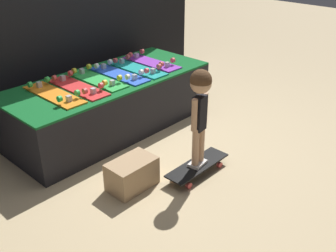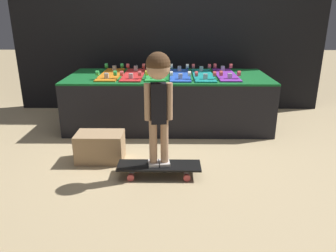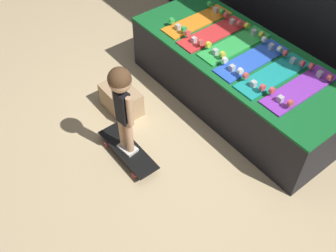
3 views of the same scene
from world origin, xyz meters
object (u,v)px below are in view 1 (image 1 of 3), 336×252
at_px(skateboard_orange_on_rack, 54,94).
at_px(skateboard_on_floor, 197,166).
at_px(skateboard_green_on_rack, 97,79).
at_px(storage_box, 132,174).
at_px(skateboard_red_on_rack, 78,87).
at_px(child, 200,101).
at_px(skateboard_blue_on_rack, 119,74).
at_px(skateboard_teal_on_rack, 137,68).
at_px(skateboard_purple_on_rack, 151,62).

height_order(skateboard_orange_on_rack, skateboard_on_floor, skateboard_orange_on_rack).
relative_size(skateboard_green_on_rack, storage_box, 1.84).
distance_m(skateboard_red_on_rack, child, 1.24).
height_order(skateboard_orange_on_rack, skateboard_green_on_rack, same).
bearing_deg(child, skateboard_orange_on_rack, 107.52).
xyz_separation_m(skateboard_orange_on_rack, skateboard_blue_on_rack, (0.73, -0.03, 0.00)).
height_order(skateboard_blue_on_rack, child, child).
xyz_separation_m(skateboard_blue_on_rack, storage_box, (-0.68, -0.92, -0.45)).
xyz_separation_m(skateboard_green_on_rack, skateboard_teal_on_rack, (0.49, -0.05, 0.00)).
bearing_deg(skateboard_purple_on_rack, skateboard_on_floor, -118.90).
distance_m(skateboard_blue_on_rack, child, 1.21).
relative_size(skateboard_blue_on_rack, skateboard_teal_on_rack, 1.00).
bearing_deg(skateboard_red_on_rack, skateboard_teal_on_rack, -1.33).
distance_m(skateboard_green_on_rack, skateboard_on_floor, 1.32).
bearing_deg(skateboard_green_on_rack, storage_box, -114.60).
distance_m(skateboard_red_on_rack, skateboard_blue_on_rack, 0.49).
distance_m(skateboard_teal_on_rack, child, 1.26).
distance_m(skateboard_green_on_rack, skateboard_blue_on_rack, 0.25).
bearing_deg(skateboard_on_floor, skateboard_blue_on_rack, 81.41).
height_order(skateboard_on_floor, storage_box, storage_box).
bearing_deg(skateboard_red_on_rack, skateboard_blue_on_rack, -1.18).
xyz_separation_m(skateboard_teal_on_rack, child, (-0.42, -1.18, 0.12)).
bearing_deg(storage_box, skateboard_blue_on_rack, 53.32).
bearing_deg(skateboard_green_on_rack, skateboard_orange_on_rack, -178.38).
distance_m(skateboard_orange_on_rack, skateboard_blue_on_rack, 0.74).
height_order(child, storage_box, child).
height_order(skateboard_blue_on_rack, storage_box, skateboard_blue_on_rack).
height_order(skateboard_green_on_rack, skateboard_purple_on_rack, same).
xyz_separation_m(skateboard_teal_on_rack, skateboard_on_floor, (-0.42, -1.18, -0.49)).
height_order(skateboard_teal_on_rack, skateboard_on_floor, skateboard_teal_on_rack).
bearing_deg(skateboard_green_on_rack, skateboard_teal_on_rack, -5.44).
distance_m(skateboard_green_on_rack, storage_box, 1.14).
height_order(skateboard_red_on_rack, skateboard_teal_on_rack, same).
bearing_deg(skateboard_purple_on_rack, skateboard_blue_on_rack, -177.07).
relative_size(skateboard_blue_on_rack, child, 0.85).
distance_m(skateboard_blue_on_rack, skateboard_purple_on_rack, 0.49).
bearing_deg(child, skateboard_blue_on_rack, 74.32).
bearing_deg(skateboard_blue_on_rack, skateboard_on_floor, -98.59).
relative_size(skateboard_orange_on_rack, child, 0.85).
height_order(skateboard_orange_on_rack, child, child).
bearing_deg(skateboard_orange_on_rack, skateboard_blue_on_rack, -2.01).
height_order(skateboard_green_on_rack, storage_box, skateboard_green_on_rack).
bearing_deg(storage_box, skateboard_on_floor, -28.22).
relative_size(skateboard_blue_on_rack, skateboard_purple_on_rack, 1.00).
bearing_deg(skateboard_purple_on_rack, skateboard_orange_on_rack, 179.97).
xyz_separation_m(skateboard_teal_on_rack, storage_box, (-0.93, -0.91, -0.45)).
height_order(skateboard_orange_on_rack, storage_box, skateboard_orange_on_rack).
bearing_deg(skateboard_blue_on_rack, storage_box, -126.68).
height_order(skateboard_green_on_rack, skateboard_blue_on_rack, same).
bearing_deg(skateboard_orange_on_rack, skateboard_green_on_rack, 1.62).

